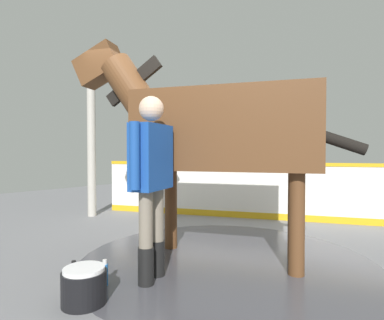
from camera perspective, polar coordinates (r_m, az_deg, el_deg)
ground_plane at (r=4.08m, az=4.26°, el=-16.32°), size 16.00×16.00×0.02m
wet_patch at (r=3.80m, az=6.15°, el=-17.51°), size 3.33×3.33×0.00m
barrier_wall at (r=5.98m, az=10.20°, el=-5.81°), size 2.53×5.19×1.05m
roof_post_near at (r=6.34m, az=-17.80°, el=3.50°), size 0.16×0.16×2.94m
horse at (r=3.63m, az=4.13°, el=5.42°), size 1.80×3.16×2.62m
handler at (r=3.03m, az=-7.36°, el=-2.41°), size 0.66×0.39×1.77m
wash_bucket at (r=2.89m, az=-19.01°, el=-20.81°), size 0.36×0.36×0.30m
bottle_shampoo at (r=3.42m, az=-20.69°, el=-18.32°), size 0.06×0.06×0.18m
bottle_spray at (r=3.19m, az=-15.55°, el=-19.26°), size 0.06×0.06×0.24m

